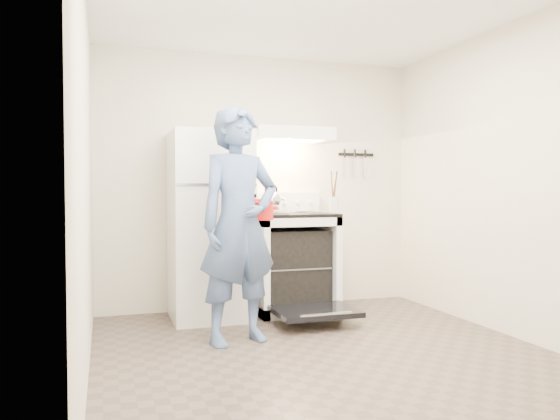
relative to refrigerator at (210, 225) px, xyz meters
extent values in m
plane|color=#504038|center=(0.58, -1.45, -0.85)|extent=(3.60, 3.60, 0.00)
cube|color=beige|center=(0.58, 0.35, 0.40)|extent=(3.20, 0.02, 2.50)
cube|color=white|center=(0.00, 0.00, 0.00)|extent=(0.70, 0.70, 1.70)
cube|color=white|center=(0.81, 0.02, -0.39)|extent=(0.76, 0.65, 0.92)
cube|color=black|center=(0.81, 0.02, 0.09)|extent=(0.76, 0.65, 0.03)
cube|color=white|center=(0.81, 0.31, 0.20)|extent=(0.76, 0.07, 0.20)
cube|color=black|center=(0.81, -0.57, -0.72)|extent=(0.70, 0.54, 0.04)
cube|color=slate|center=(0.81, 0.02, -0.41)|extent=(0.60, 0.52, 0.01)
cube|color=white|center=(0.81, 0.10, 0.86)|extent=(0.76, 0.50, 0.12)
cube|color=black|center=(1.63, 0.33, 0.70)|extent=(0.40, 0.02, 0.03)
cylinder|color=#84694B|center=(0.86, 0.06, -0.40)|extent=(0.34, 0.34, 0.02)
cylinder|color=silver|center=(1.13, -0.24, 0.20)|extent=(0.11, 0.11, 0.13)
imported|color=#37486F|center=(0.06, -0.87, 0.05)|extent=(0.75, 0.59, 1.81)
camera|label=1|loc=(-0.91, -4.92, 0.31)|focal=35.00mm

